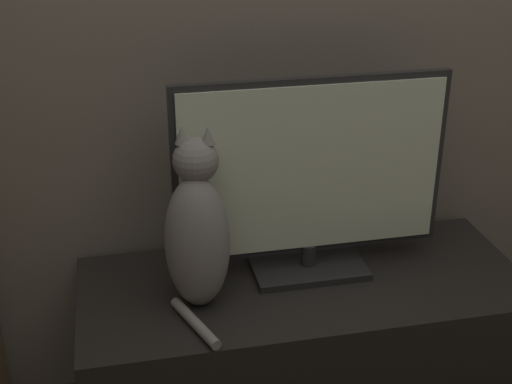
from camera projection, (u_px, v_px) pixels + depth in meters
The scene contains 3 objects.
tv_stand at pixel (302, 349), 2.13m from camera, with size 1.27×0.53×0.48m.
tv at pixel (311, 178), 1.96m from camera, with size 0.77×0.20×0.58m.
cat at pixel (197, 232), 1.84m from camera, with size 0.20×0.32×0.50m.
Camera 1 is at (-0.50, -0.75, 1.56)m, focal length 50.00 mm.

